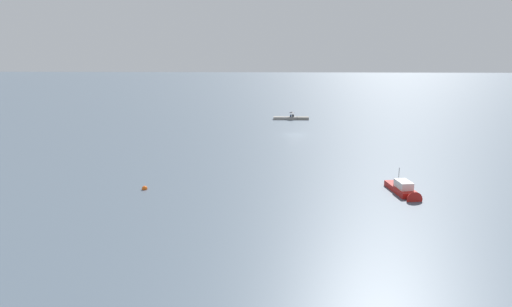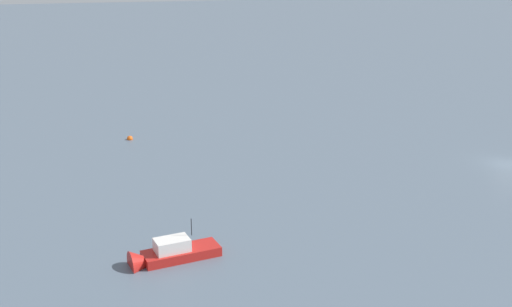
{
  "view_description": "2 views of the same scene",
  "coord_description": "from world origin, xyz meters",
  "px_view_note": "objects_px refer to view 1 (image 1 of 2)",
  "views": [
    {
      "loc": [
        4.14,
        83.22,
        16.32
      ],
      "look_at": [
        6.63,
        25.01,
        2.16
      ],
      "focal_mm": 29.79,
      "sensor_mm": 36.0,
      "label": 1
    },
    {
      "loc": [
        -50.02,
        40.81,
        19.69
      ],
      "look_at": [
        6.7,
        24.06,
        1.27
      ],
      "focal_mm": 44.39,
      "sensor_mm": 36.0,
      "label": 2
    }
  ],
  "objects_px": {
    "person_seated_dark_left": "(293,116)",
    "person_seated_blue_right": "(291,116)",
    "umbrella_open_black": "(292,112)",
    "motorboat_red_near": "(405,192)",
    "mooring_buoy_near": "(145,188)"
  },
  "relations": [
    {
      "from": "umbrella_open_black",
      "to": "person_seated_dark_left",
      "type": "bearing_deg",
      "value": 156.73
    },
    {
      "from": "umbrella_open_black",
      "to": "mooring_buoy_near",
      "type": "xyz_separation_m",
      "value": [
        19.89,
        54.5,
        -1.64
      ]
    },
    {
      "from": "person_seated_blue_right",
      "to": "mooring_buoy_near",
      "type": "xyz_separation_m",
      "value": [
        19.6,
        54.4,
        -0.77
      ]
    },
    {
      "from": "person_seated_blue_right",
      "to": "motorboat_red_near",
      "type": "relative_size",
      "value": 0.11
    },
    {
      "from": "mooring_buoy_near",
      "to": "umbrella_open_black",
      "type": "bearing_deg",
      "value": -110.05
    },
    {
      "from": "person_seated_blue_right",
      "to": "umbrella_open_black",
      "type": "distance_m",
      "value": 0.92
    },
    {
      "from": "person_seated_dark_left",
      "to": "person_seated_blue_right",
      "type": "bearing_deg",
      "value": 6.49
    },
    {
      "from": "umbrella_open_black",
      "to": "motorboat_red_near",
      "type": "distance_m",
      "value": 56.15
    },
    {
      "from": "person_seated_dark_left",
      "to": "mooring_buoy_near",
      "type": "xyz_separation_m",
      "value": [
        20.16,
        54.38,
        -0.77
      ]
    },
    {
      "from": "person_seated_dark_left",
      "to": "person_seated_blue_right",
      "type": "height_order",
      "value": "same"
    },
    {
      "from": "umbrella_open_black",
      "to": "person_seated_blue_right",
      "type": "bearing_deg",
      "value": 18.41
    },
    {
      "from": "person_seated_blue_right",
      "to": "umbrella_open_black",
      "type": "bearing_deg",
      "value": -153.27
    },
    {
      "from": "person_seated_dark_left",
      "to": "umbrella_open_black",
      "type": "height_order",
      "value": "umbrella_open_black"
    },
    {
      "from": "person_seated_dark_left",
      "to": "umbrella_open_black",
      "type": "bearing_deg",
      "value": -14.95
    },
    {
      "from": "person_seated_blue_right",
      "to": "motorboat_red_near",
      "type": "bearing_deg",
      "value": 109.86
    }
  ]
}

